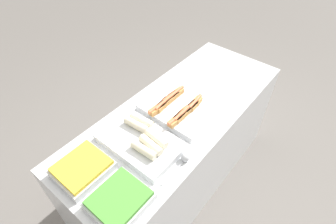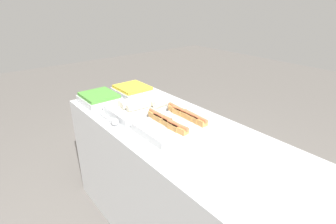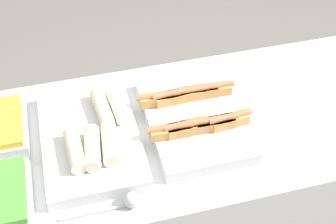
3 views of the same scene
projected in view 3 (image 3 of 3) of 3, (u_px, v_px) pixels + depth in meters
counter at (197, 196)px, 1.97m from camera, size 1.86×0.72×0.88m
tray_hotdogs at (193, 116)px, 1.63m from camera, size 0.36×0.48×0.10m
tray_wraps at (92, 136)px, 1.57m from camera, size 0.32×0.50×0.10m
serving_spoon_near at (127, 202)px, 1.39m from camera, size 0.24×0.05×0.05m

